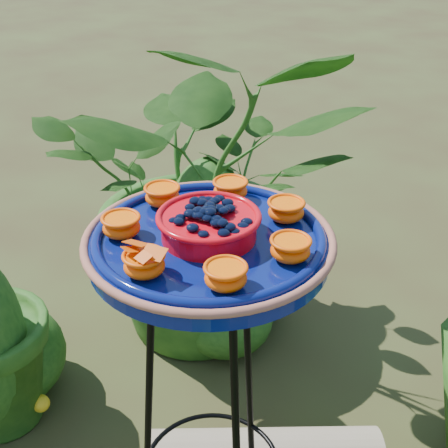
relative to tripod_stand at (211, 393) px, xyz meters
The scene contains 3 objects.
tripod_stand is the anchor object (origin of this frame).
feeder_dish 0.35m from the tripod_stand, 87.31° to the right, with size 0.44×0.44×0.09m.
shrub_back_left 0.84m from the tripod_stand, 134.74° to the left, with size 0.92×0.80×1.03m, color #184311.
Camera 1 is at (0.74, -0.68, 1.36)m, focal length 50.00 mm.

